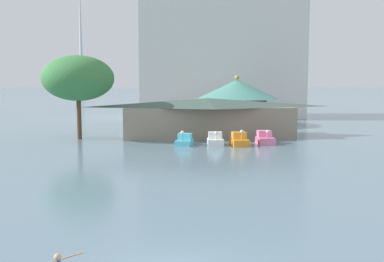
% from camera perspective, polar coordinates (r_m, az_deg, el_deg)
% --- Properties ---
extents(pedal_boat_cyan, '(2.14, 2.69, 1.60)m').
position_cam_1_polar(pedal_boat_cyan, '(44.79, -0.99, -1.25)').
color(pedal_boat_cyan, '#4CB7CC').
rests_on(pedal_boat_cyan, ground).
extents(pedal_boat_white, '(1.75, 2.58, 1.56)m').
position_cam_1_polar(pedal_boat_white, '(44.95, 3.04, -1.17)').
color(pedal_boat_white, white).
rests_on(pedal_boat_white, ground).
extents(pedal_boat_orange, '(1.68, 2.59, 1.72)m').
position_cam_1_polar(pedal_boat_orange, '(44.87, 6.17, -1.20)').
color(pedal_boat_orange, orange).
rests_on(pedal_boat_orange, ground).
extents(pedal_boat_pink, '(1.73, 3.00, 1.57)m').
position_cam_1_polar(pedal_boat_pink, '(46.59, 9.42, -0.98)').
color(pedal_boat_pink, pink).
rests_on(pedal_boat_pink, ground).
extents(boathouse, '(21.15, 8.21, 4.57)m').
position_cam_1_polar(boathouse, '(52.40, 2.07, 1.89)').
color(boathouse, gray).
rests_on(boathouse, ground).
extents(green_roof_pavilion, '(12.52, 12.52, 7.60)m').
position_cam_1_polar(green_roof_pavilion, '(67.20, 5.85, 4.19)').
color(green_roof_pavilion, '#993328').
rests_on(green_roof_pavilion, ground).
extents(shoreline_tree_tall_left, '(8.07, 8.07, 9.45)m').
position_cam_1_polar(shoreline_tree_tall_left, '(51.36, -14.57, 6.64)').
color(shoreline_tree_tall_left, brown).
rests_on(shoreline_tree_tall_left, ground).
extents(background_building_block, '(30.59, 16.06, 22.92)m').
position_cam_1_polar(background_building_block, '(85.74, 3.46, 9.58)').
color(background_building_block, silver).
rests_on(background_building_block, ground).
extents(distant_broadcast_tower, '(5.37, 5.37, 154.23)m').
position_cam_1_polar(distant_broadcast_tower, '(418.99, -14.31, 14.03)').
color(distant_broadcast_tower, silver).
rests_on(distant_broadcast_tower, ground).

